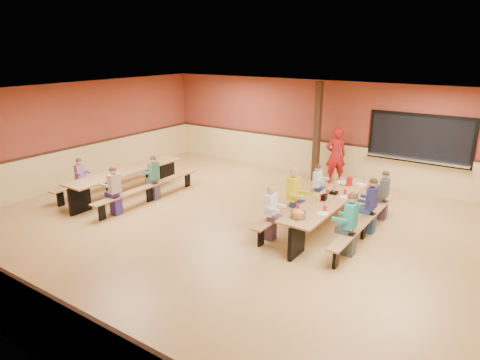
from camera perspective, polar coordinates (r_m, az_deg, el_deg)
The scene contains 23 objects.
ground at distance 9.77m, azimuth 0.00°, elevation -6.66°, with size 12.00×12.00×0.00m, color #A3773E.
room_envelope at distance 9.51m, azimuth 0.00°, elevation -2.86°, with size 12.04×10.04×3.02m.
kitchen_pass_through at distance 12.81m, azimuth 22.80°, elevation 4.83°, with size 2.78×0.28×1.38m.
structural_post at distance 13.11m, azimuth 10.24°, elevation 6.24°, with size 0.18×0.18×3.00m, color black.
cafeteria_table_main at distance 9.79m, azimuth 11.75°, elevation -3.66°, with size 1.91×3.70×0.74m.
cafeteria_table_second at distance 12.17m, azimuth -14.80°, elevation 0.33°, with size 1.91×3.70×0.74m.
seated_child_white_left at distance 9.11m, azimuth 4.08°, elevation -4.43°, with size 0.37×0.30×1.21m, color white, non-canonical shape.
seated_adult_yellow at distance 9.93m, azimuth 7.09°, elevation -2.18°, with size 0.44×0.36×1.35m, color gold, non-canonical shape.
seated_child_grey_left at distance 11.10m, azimuth 10.22°, elevation -0.83°, with size 0.32×0.27×1.12m, color white, non-canonical shape.
seated_child_teal_right at distance 8.70m, azimuth 14.48°, elevation -5.79°, with size 0.41×0.33×1.29m, color #1E8579, non-canonical shape.
seated_child_navy_right at distance 9.85m, azimuth 17.09°, elevation -3.34°, with size 0.39×0.32×1.25m, color #1F2050, non-canonical shape.
seated_child_char_right at distance 10.71m, azimuth 18.61°, elevation -1.99°, with size 0.36×0.29×1.19m, color #444A4C, non-canonical shape.
seated_child_purple_sec at distance 12.27m, azimuth -20.47°, elevation 0.11°, with size 0.33×0.27×1.12m, color #84507B, non-canonical shape.
seated_child_green_sec at distance 11.70m, azimuth -11.37°, elevation 0.25°, with size 0.36×0.30×1.19m, color #316751, non-canonical shape.
seated_child_tan_sec at distance 10.86m, azimuth -16.35°, elevation -1.41°, with size 0.38×0.31×1.22m, color #A89486, non-canonical shape.
standing_woman at distance 13.17m, azimuth 12.65°, elevation 3.23°, with size 0.62×0.41×1.70m, color #A61315.
punch_pitcher at distance 10.71m, azimuth 14.39°, elevation -0.16°, with size 0.16×0.16×0.22m, color #AD1B17.
chip_bowl at distance 8.55m, azimuth 7.76°, elevation -4.54°, with size 0.32×0.32×0.15m, color orange, non-canonical shape.
napkin_dispenser at distance 9.59m, azimuth 11.14°, elevation -2.29°, with size 0.10×0.14×0.13m, color black.
condiment_mustard at distance 9.48m, azimuth 10.42°, elevation -2.36°, with size 0.06×0.06×0.17m, color yellow.
condiment_ketchup at distance 9.50m, azimuth 10.59°, elevation -2.33°, with size 0.06×0.06×0.17m, color #B2140F.
table_paddle at distance 10.02m, azimuth 12.46°, elevation -1.08°, with size 0.16×0.16×0.56m.
place_settings at distance 9.70m, azimuth 11.85°, elevation -2.17°, with size 0.65×3.30×0.11m, color beige, non-canonical shape.
Camera 1 is at (5.03, -7.36, 4.00)m, focal length 32.00 mm.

